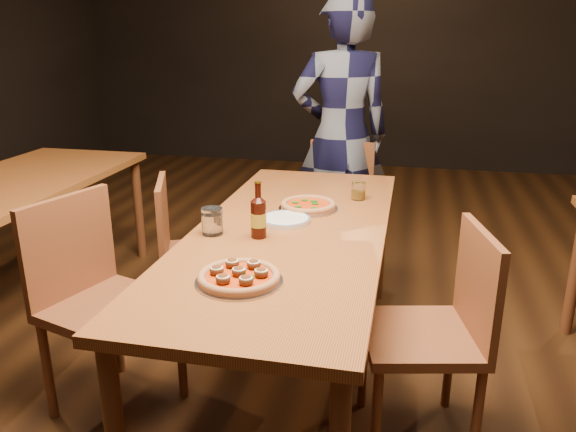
% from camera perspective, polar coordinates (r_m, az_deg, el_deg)
% --- Properties ---
extents(ground, '(9.00, 9.00, 0.00)m').
position_cam_1_polar(ground, '(2.73, 0.24, -16.23)').
color(ground, black).
extents(table_main, '(0.80, 2.00, 0.75)m').
position_cam_1_polar(table_main, '(2.41, 0.26, -2.83)').
color(table_main, maroon).
rests_on(table_main, ground).
extents(chair_main_nw, '(0.56, 0.56, 0.96)m').
position_cam_1_polar(chair_main_nw, '(2.43, -17.60, -8.72)').
color(chair_main_nw, brown).
rests_on(chair_main_nw, ground).
extents(chair_main_sw, '(0.53, 0.53, 0.88)m').
position_cam_1_polar(chair_main_sw, '(2.96, -8.63, -3.84)').
color(chair_main_sw, brown).
rests_on(chair_main_sw, ground).
extents(chair_main_e, '(0.51, 0.51, 0.91)m').
position_cam_1_polar(chair_main_e, '(2.23, 13.28, -11.61)').
color(chair_main_e, brown).
rests_on(chair_main_e, ground).
extents(chair_end, '(0.46, 0.46, 0.91)m').
position_cam_1_polar(chair_end, '(3.59, 4.70, 0.52)').
color(chair_end, brown).
rests_on(chair_end, ground).
extents(pizza_meatball, '(0.30, 0.30, 0.05)m').
position_cam_1_polar(pizza_meatball, '(1.89, -5.00, -6.12)').
color(pizza_meatball, '#B7B7BF').
rests_on(pizza_meatball, table_main).
extents(pizza_margherita, '(0.28, 0.28, 0.04)m').
position_cam_1_polar(pizza_margherita, '(2.64, 2.07, 1.09)').
color(pizza_margherita, '#B7B7BF').
rests_on(pizza_margherita, table_main).
extents(plate_stack, '(0.22, 0.22, 0.02)m').
position_cam_1_polar(plate_stack, '(2.46, -0.30, -0.39)').
color(plate_stack, white).
rests_on(plate_stack, table_main).
extents(beer_bottle, '(0.06, 0.06, 0.23)m').
position_cam_1_polar(beer_bottle, '(2.26, -3.02, -0.22)').
color(beer_bottle, black).
rests_on(beer_bottle, table_main).
extents(water_glass, '(0.09, 0.09, 0.11)m').
position_cam_1_polar(water_glass, '(2.32, -7.71, -0.51)').
color(water_glass, white).
rests_on(water_glass, table_main).
extents(amber_glass, '(0.07, 0.07, 0.09)m').
position_cam_1_polar(amber_glass, '(2.80, 7.17, 2.55)').
color(amber_glass, '#946710').
rests_on(amber_glass, table_main).
extents(diner, '(0.76, 0.63, 1.79)m').
position_cam_1_polar(diner, '(3.70, 5.43, 8.05)').
color(diner, black).
rests_on(diner, ground).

